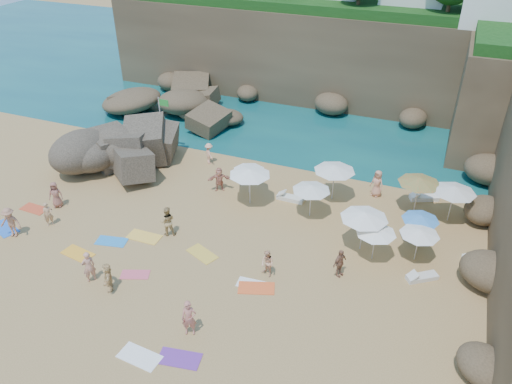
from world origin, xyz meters
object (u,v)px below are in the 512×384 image
at_px(lounger_0, 247,174).
at_px(person_stand_5, 219,179).
at_px(parasol_2, 335,168).
at_px(person_stand_3, 340,263).
at_px(rock_outcrop, 128,169).
at_px(person_stand_6, 89,267).
at_px(parasol_1, 311,188).
at_px(flag_pole, 162,118).
at_px(person_stand_0, 48,214).
at_px(parasol_0, 250,172).
at_px(person_stand_2, 209,153).
at_px(person_stand_4, 377,183).
at_px(person_stand_1, 167,221).

bearing_deg(lounger_0, person_stand_5, -111.46).
height_order(parasol_2, person_stand_3, parasol_2).
height_order(rock_outcrop, person_stand_6, person_stand_6).
distance_m(rock_outcrop, person_stand_5, 7.32).
bearing_deg(parasol_1, flag_pole, 161.53).
relative_size(person_stand_3, person_stand_6, 0.90).
xyz_separation_m(person_stand_0, person_stand_5, (7.62, 7.35, 0.06)).
xyz_separation_m(rock_outcrop, person_stand_6, (4.97, -10.60, 0.90)).
distance_m(parasol_0, person_stand_3, 8.41).
relative_size(flag_pole, parasol_1, 1.86).
bearing_deg(person_stand_2, person_stand_4, -137.74).
relative_size(person_stand_0, person_stand_2, 0.98).
height_order(parasol_1, person_stand_2, parasol_1).
bearing_deg(parasol_0, person_stand_0, -146.76).
relative_size(person_stand_3, person_stand_5, 0.98).
relative_size(rock_outcrop, person_stand_1, 4.07).
height_order(parasol_0, lounger_0, parasol_0).
xyz_separation_m(lounger_0, person_stand_1, (-1.63, -7.88, 0.78)).
distance_m(flag_pole, person_stand_4, 16.04).
bearing_deg(parasol_2, person_stand_6, -127.98).
xyz_separation_m(person_stand_0, person_stand_1, (6.98, 1.81, 0.16)).
bearing_deg(rock_outcrop, person_stand_3, -18.29).
relative_size(parasol_2, person_stand_6, 1.45).
bearing_deg(person_stand_4, person_stand_1, -113.18).
xyz_separation_m(parasol_1, lounger_0, (-5.41, 3.01, -1.86)).
bearing_deg(person_stand_1, flag_pole, -87.24).
bearing_deg(person_stand_5, parasol_0, -46.00).
distance_m(parasol_2, person_stand_6, 15.47).
relative_size(parasol_1, person_stand_0, 1.51).
bearing_deg(rock_outcrop, person_stand_6, -64.86).
distance_m(parasol_0, person_stand_0, 12.16).
xyz_separation_m(person_stand_4, person_stand_5, (-9.71, -3.15, -0.09)).
xyz_separation_m(parasol_1, person_stand_3, (2.96, -4.66, -1.19)).
bearing_deg(person_stand_0, person_stand_6, -81.71).
height_order(parasol_2, person_stand_4, parasol_2).
bearing_deg(parasol_2, person_stand_4, 29.75).
bearing_deg(flag_pole, person_stand_3, -29.68).
distance_m(parasol_0, person_stand_4, 8.33).
bearing_deg(person_stand_1, lounger_0, -130.49).
bearing_deg(lounger_0, parasol_1, -27.59).
xyz_separation_m(parasol_0, lounger_0, (-1.49, 3.07, -2.12)).
relative_size(parasol_2, person_stand_3, 1.62).
distance_m(rock_outcrop, lounger_0, 8.55).
height_order(rock_outcrop, person_stand_0, person_stand_0).
height_order(person_stand_1, person_stand_5, person_stand_1).
bearing_deg(person_stand_0, lounger_0, -3.19).
bearing_deg(parasol_0, parasol_1, 0.76).
xyz_separation_m(person_stand_1, person_stand_4, (10.35, 8.70, -0.01)).
bearing_deg(person_stand_3, person_stand_1, 118.58).
bearing_deg(person_stand_3, parasol_2, 44.58).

